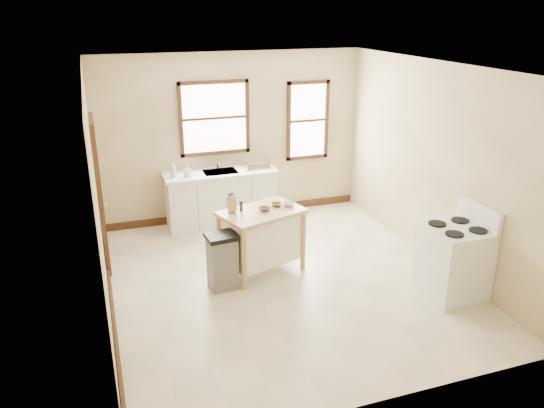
# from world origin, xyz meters

# --- Properties ---
(floor) EXTENTS (5.00, 5.00, 0.00)m
(floor) POSITION_xyz_m (0.00, 0.00, 0.00)
(floor) COLOR beige
(floor) RESTS_ON ground
(ceiling) EXTENTS (5.00, 5.00, 0.00)m
(ceiling) POSITION_xyz_m (0.00, 0.00, 2.80)
(ceiling) COLOR white
(ceiling) RESTS_ON ground
(wall_back) EXTENTS (4.50, 0.04, 2.80)m
(wall_back) POSITION_xyz_m (0.00, 2.50, 1.40)
(wall_back) COLOR beige
(wall_back) RESTS_ON ground
(wall_left) EXTENTS (0.04, 5.00, 2.80)m
(wall_left) POSITION_xyz_m (-2.25, 0.00, 1.40)
(wall_left) COLOR beige
(wall_left) RESTS_ON ground
(wall_right) EXTENTS (0.04, 5.00, 2.80)m
(wall_right) POSITION_xyz_m (2.25, 0.00, 1.40)
(wall_right) COLOR beige
(wall_right) RESTS_ON ground
(window_main) EXTENTS (1.17, 0.06, 1.22)m
(window_main) POSITION_xyz_m (-0.30, 2.48, 1.75)
(window_main) COLOR #361A0E
(window_main) RESTS_ON wall_back
(window_side) EXTENTS (0.77, 0.06, 1.37)m
(window_side) POSITION_xyz_m (1.35, 2.48, 1.60)
(window_side) COLOR #361A0E
(window_side) RESTS_ON wall_back
(door_left) EXTENTS (0.06, 0.90, 2.10)m
(door_left) POSITION_xyz_m (-2.21, 1.30, 1.05)
(door_left) COLOR #361A0E
(door_left) RESTS_ON ground
(baseboard_back) EXTENTS (4.50, 0.04, 0.12)m
(baseboard_back) POSITION_xyz_m (0.00, 2.47, 0.06)
(baseboard_back) COLOR #361A0E
(baseboard_back) RESTS_ON ground
(baseboard_left) EXTENTS (0.04, 5.00, 0.12)m
(baseboard_left) POSITION_xyz_m (-2.22, 0.00, 0.06)
(baseboard_left) COLOR #361A0E
(baseboard_left) RESTS_ON ground
(sink_counter) EXTENTS (1.86, 0.62, 0.92)m
(sink_counter) POSITION_xyz_m (-0.30, 2.20, 0.46)
(sink_counter) COLOR silver
(sink_counter) RESTS_ON ground
(faucet) EXTENTS (0.03, 0.03, 0.22)m
(faucet) POSITION_xyz_m (-0.30, 2.38, 1.03)
(faucet) COLOR silver
(faucet) RESTS_ON sink_counter
(soap_bottle_a) EXTENTS (0.11, 0.11, 0.24)m
(soap_bottle_a) POSITION_xyz_m (-1.07, 2.15, 1.04)
(soap_bottle_a) COLOR #B2B2B2
(soap_bottle_a) RESTS_ON sink_counter
(soap_bottle_b) EXTENTS (0.11, 0.11, 0.19)m
(soap_bottle_b) POSITION_xyz_m (-0.85, 2.11, 1.01)
(soap_bottle_b) COLOR #B2B2B2
(soap_bottle_b) RESTS_ON sink_counter
(dish_rack) EXTENTS (0.52, 0.45, 0.11)m
(dish_rack) POSITION_xyz_m (0.32, 2.21, 0.97)
(dish_rack) COLOR silver
(dish_rack) RESTS_ON sink_counter
(kitchen_island) EXTENTS (1.25, 1.00, 0.89)m
(kitchen_island) POSITION_xyz_m (-0.18, 0.36, 0.45)
(kitchen_island) COLOR tan
(kitchen_island) RESTS_ON ground
(knife_block) EXTENTS (0.11, 0.11, 0.20)m
(knife_block) POSITION_xyz_m (-0.56, 0.46, 0.99)
(knife_block) COLOR tan
(knife_block) RESTS_ON kitchen_island
(pepper_grinder) EXTENTS (0.05, 0.05, 0.15)m
(pepper_grinder) POSITION_xyz_m (-0.44, 0.44, 0.97)
(pepper_grinder) COLOR #3C2210
(pepper_grinder) RESTS_ON kitchen_island
(bowl_a) EXTENTS (0.21, 0.21, 0.04)m
(bowl_a) POSITION_xyz_m (-0.14, 0.36, 0.91)
(bowl_a) COLOR brown
(bowl_a) RESTS_ON kitchen_island
(bowl_b) EXTENTS (0.20, 0.20, 0.04)m
(bowl_b) POSITION_xyz_m (0.07, 0.46, 0.91)
(bowl_b) COLOR brown
(bowl_b) RESTS_ON kitchen_island
(bowl_c) EXTENTS (0.23, 0.23, 0.05)m
(bowl_c) POSITION_xyz_m (0.24, 0.42, 0.92)
(bowl_c) COLOR silver
(bowl_c) RESTS_ON kitchen_island
(trash_bin) EXTENTS (0.42, 0.36, 0.76)m
(trash_bin) POSITION_xyz_m (-0.81, 0.06, 0.38)
(trash_bin) COLOR #5A5A58
(trash_bin) RESTS_ON ground
(gas_stove) EXTENTS (0.74, 0.75, 1.19)m
(gas_stove) POSITION_xyz_m (1.90, -1.03, 0.59)
(gas_stove) COLOR silver
(gas_stove) RESTS_ON ground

